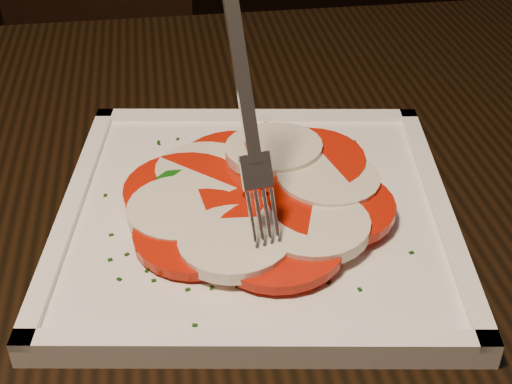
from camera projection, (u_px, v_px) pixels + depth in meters
The scene contains 5 objects.
table at pixel (149, 268), 0.69m from camera, with size 1.22×0.84×0.75m.
chair at pixel (79, 53), 1.39m from camera, with size 0.56×0.56×0.93m.
plate at pixel (256, 215), 0.58m from camera, with size 0.31×0.31×0.01m, color white.
caprese_salad at pixel (256, 196), 0.57m from camera, with size 0.23×0.26×0.03m.
fork at pixel (240, 91), 0.49m from camera, with size 0.03×0.09×0.19m, color white, non-canonical shape.
Camera 1 is at (0.07, -0.66, 1.11)m, focal length 50.00 mm.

